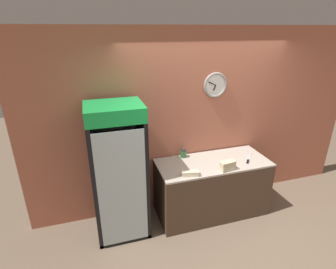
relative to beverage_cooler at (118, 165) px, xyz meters
name	(u,v)px	position (x,y,z in m)	size (l,w,h in m)	color
ground_plane	(240,254)	(1.35, -0.97, -1.00)	(14.00, 14.00, 0.00)	#7A6651
wall_back	(204,121)	(1.35, 0.33, 0.36)	(5.20, 0.09, 2.70)	#B7664C
prep_counter	(211,187)	(1.35, -0.07, -0.57)	(1.63, 0.70, 0.87)	#4C3828
beverage_cooler	(118,165)	(0.00, 0.00, 0.00)	(0.69, 0.65, 1.84)	black
sandwich_stack_bottom	(227,168)	(1.42, -0.34, -0.10)	(0.22, 0.14, 0.07)	beige
sandwich_stack_middle	(228,164)	(1.42, -0.34, -0.03)	(0.22, 0.13, 0.07)	beige
sandwich_flat_left	(190,173)	(0.89, -0.32, -0.10)	(0.24, 0.14, 0.07)	beige
chefs_knife	(248,159)	(1.87, -0.16, -0.13)	(0.26, 0.30, 0.02)	silver
condiment_jar	(183,154)	(0.99, 0.20, -0.07)	(0.09, 0.09, 0.12)	#336B38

